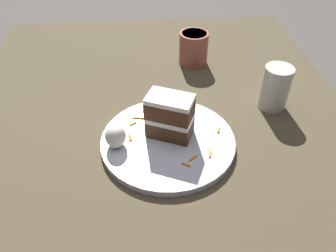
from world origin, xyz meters
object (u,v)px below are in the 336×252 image
at_px(plate, 168,141).
at_px(cream_dollop, 116,136).
at_px(cake_slice, 170,116).
at_px(drinking_glass, 275,90).
at_px(coffee_mug, 194,47).
at_px(orange_garnish, 154,108).

xyz_separation_m(plate, cream_dollop, (0.01, -0.11, 0.03)).
xyz_separation_m(plate, cake_slice, (-0.01, 0.00, 0.06)).
distance_m(plate, drinking_glass, 0.29).
bearing_deg(cream_dollop, drinking_glass, 108.89).
height_order(cake_slice, coffee_mug, cake_slice).
relative_size(cream_dollop, orange_garnish, 0.93).
distance_m(orange_garnish, coffee_mug, 0.27).
distance_m(plate, cream_dollop, 0.11).
relative_size(cream_dollop, coffee_mug, 0.55).
distance_m(cake_slice, coffee_mug, 0.34).
relative_size(cake_slice, cream_dollop, 2.13).
bearing_deg(coffee_mug, plate, -16.32).
bearing_deg(cake_slice, plate, -176.07).
relative_size(cake_slice, orange_garnish, 1.98).
xyz_separation_m(cream_dollop, coffee_mug, (-0.36, 0.21, 0.01)).
xyz_separation_m(cake_slice, drinking_glass, (-0.10, 0.26, -0.02)).
xyz_separation_m(plate, coffee_mug, (-0.34, 0.10, 0.04)).
height_order(plate, orange_garnish, orange_garnish).
bearing_deg(orange_garnish, drinking_glass, 92.10).
bearing_deg(plate, orange_garnish, -166.50).
distance_m(cream_dollop, orange_garnish, 0.15).
bearing_deg(plate, coffee_mug, 163.68).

